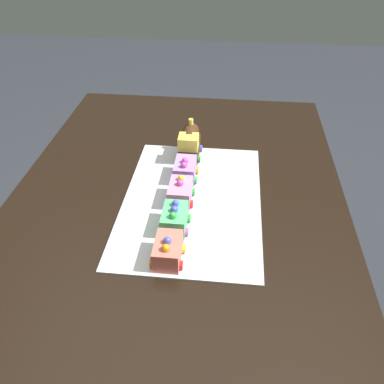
% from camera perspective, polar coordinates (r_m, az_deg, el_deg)
% --- Properties ---
extents(ground_plane, '(8.00, 8.00, 0.00)m').
position_cam_1_polar(ground_plane, '(1.77, -1.53, -19.73)').
color(ground_plane, '#2D3038').
extents(dining_table, '(1.40, 1.00, 0.74)m').
position_cam_1_polar(dining_table, '(1.29, -1.99, -4.14)').
color(dining_table, black).
rests_on(dining_table, ground).
extents(cake_board, '(0.60, 0.40, 0.00)m').
position_cam_1_polar(cake_board, '(1.19, 0.00, -1.23)').
color(cake_board, silver).
rests_on(cake_board, dining_table).
extents(cake_locomotive, '(0.14, 0.08, 0.12)m').
position_cam_1_polar(cake_locomotive, '(1.37, -0.35, 6.78)').
color(cake_locomotive, '#472816').
rests_on(cake_locomotive, cake_board).
extents(cake_car_tanker_lavender, '(0.10, 0.08, 0.07)m').
position_cam_1_polar(cake_car_tanker_lavender, '(1.27, -0.99, 3.14)').
color(cake_car_tanker_lavender, '#AD84E0').
rests_on(cake_car_tanker_lavender, cake_board).
extents(cake_car_gondola_bubblegum, '(0.10, 0.08, 0.07)m').
position_cam_1_polar(cake_car_gondola_bubblegum, '(1.18, -1.66, -0.03)').
color(cake_car_gondola_bubblegum, pink).
rests_on(cake_car_gondola_bubblegum, cake_board).
extents(cake_car_caboose_mint_green, '(0.10, 0.08, 0.07)m').
position_cam_1_polar(cake_car_caboose_mint_green, '(1.08, -2.46, -3.77)').
color(cake_car_caboose_mint_green, '#59CC7A').
rests_on(cake_car_caboose_mint_green, cake_board).
extents(cake_car_flatbed_coral, '(0.10, 0.08, 0.07)m').
position_cam_1_polar(cake_car_flatbed_coral, '(1.00, -3.41, -8.22)').
color(cake_car_flatbed_coral, '#F27260').
rests_on(cake_car_flatbed_coral, cake_board).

